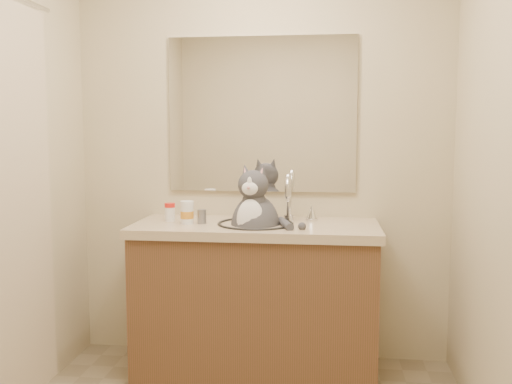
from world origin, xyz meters
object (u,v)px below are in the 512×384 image
at_px(cat, 255,222).
at_px(pill_bottle_redcap, 170,212).
at_px(grey_canister, 202,217).
at_px(pill_bottle_orange, 187,213).

height_order(cat, pill_bottle_redcap, cat).
height_order(pill_bottle_redcap, grey_canister, pill_bottle_redcap).
height_order(pill_bottle_redcap, pill_bottle_orange, pill_bottle_orange).
bearing_deg(pill_bottle_redcap, cat, -7.12).
xyz_separation_m(pill_bottle_redcap, grey_canister, (0.20, -0.06, -0.01)).
height_order(pill_bottle_orange, grey_canister, pill_bottle_orange).
relative_size(cat, pill_bottle_redcap, 5.29).
height_order(cat, pill_bottle_orange, cat).
bearing_deg(cat, pill_bottle_redcap, -178.13).
xyz_separation_m(cat, grey_canister, (-0.29, 0.00, 0.02)).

